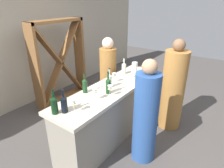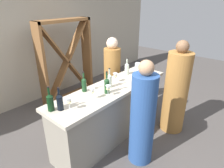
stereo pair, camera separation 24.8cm
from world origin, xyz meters
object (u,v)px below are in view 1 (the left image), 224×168
object	(u,v)px
wine_rack	(60,63)
wine_glass_far_left	(74,104)
wine_bottle_second_right_olive_green	(108,85)
wine_bottle_far_right_clear_pale	(124,68)
person_center_guest	(173,89)
wine_glass_near_center	(134,77)
water_pitcher	(135,68)
wine_glass_near_right	(110,89)
wine_bottle_rightmost_clear_pale	(109,80)
person_right_guest	(108,78)
person_left_guest	(146,116)
wine_bottle_second_left_near_black	(64,104)
wine_bottle_center_olive_green	(85,85)
wine_glass_far_center	(95,92)
wine_bottle_leftmost_dark_green	(54,104)
wine_glass_near_left	(145,69)
wine_glass_far_right	(114,76)

from	to	relation	value
wine_rack	wine_glass_far_left	bearing A→B (deg)	-125.98
wine_bottle_second_right_olive_green	wine_bottle_far_right_clear_pale	xyz separation A→B (m)	(0.80, 0.24, -0.01)
person_center_guest	wine_glass_near_center	bearing A→B (deg)	57.37
wine_glass_near_center	water_pitcher	world-z (taller)	water_pitcher
wine_bottle_second_right_olive_green	wine_glass_near_right	bearing A→B (deg)	-128.36
wine_bottle_far_right_clear_pale	wine_bottle_second_right_olive_green	bearing A→B (deg)	-163.20
wine_bottle_second_right_olive_green	wine_bottle_rightmost_clear_pale	bearing A→B (deg)	31.49
wine_bottle_rightmost_clear_pale	person_center_guest	world-z (taller)	person_center_guest
wine_glass_far_left	person_right_guest	world-z (taller)	person_right_guest
person_left_guest	person_right_guest	world-z (taller)	person_left_guest
wine_bottle_second_right_olive_green	wine_bottle_second_left_near_black	bearing A→B (deg)	170.12
wine_glass_near_center	wine_glass_far_left	xyz separation A→B (m)	(-1.17, 0.14, 0.01)
wine_bottle_center_olive_green	wine_glass_near_center	bearing A→B (deg)	-30.11
wine_bottle_rightmost_clear_pale	wine_glass_far_center	distance (m)	0.45
wine_glass_far_left	water_pitcher	distance (m)	1.58
water_pitcher	wine_glass_far_center	bearing A→B (deg)	-176.63
person_right_guest	wine_glass_far_center	bearing A→B (deg)	-68.24
wine_bottle_leftmost_dark_green	wine_bottle_second_right_olive_green	bearing A→B (deg)	-13.90
wine_bottle_second_left_near_black	wine_bottle_second_right_olive_green	bearing A→B (deg)	-9.88
wine_bottle_far_right_clear_pale	wine_glass_near_right	world-z (taller)	wine_bottle_far_right_clear_pale
wine_glass_near_right	person_center_guest	distance (m)	1.26
wine_glass_near_left	wine_glass_far_left	bearing A→B (deg)	174.81
water_pitcher	wine_bottle_rightmost_clear_pale	bearing A→B (deg)	179.11
wine_rack	person_right_guest	world-z (taller)	wine_rack
wine_rack	wine_glass_near_left	bearing A→B (deg)	-79.97
wine_glass_far_left	person_left_guest	bearing A→B (deg)	-40.34
wine_glass_near_right	person_right_guest	distance (m)	1.24
wine_glass_far_right	person_right_guest	xyz separation A→B (m)	(0.50, 0.50, -0.31)
wine_rack	wine_glass_near_right	world-z (taller)	wine_rack
wine_bottle_center_olive_green	wine_glass_far_left	distance (m)	0.54
wine_bottle_rightmost_clear_pale	person_center_guest	distance (m)	1.16
wine_glass_far_left	person_left_guest	xyz separation A→B (m)	(0.71, -0.60, -0.33)
wine_bottle_second_right_olive_green	wine_bottle_far_right_clear_pale	size ratio (longest dim) A/B	1.10
wine_glass_far_left	wine_glass_far_center	world-z (taller)	wine_glass_far_left
wine_glass_near_left	wine_bottle_rightmost_clear_pale	bearing A→B (deg)	162.99
wine_glass_far_center	wine_bottle_center_olive_green	bearing A→B (deg)	71.24
wine_bottle_far_right_clear_pale	wine_glass_far_center	distance (m)	1.08
wine_bottle_rightmost_clear_pale	wine_glass_far_center	bearing A→B (deg)	-169.46
wine_glass_near_center	wine_glass_far_left	bearing A→B (deg)	173.19
wine_bottle_center_olive_green	person_right_guest	size ratio (longest dim) A/B	0.20
wine_bottle_second_left_near_black	person_left_guest	world-z (taller)	person_left_guest
wine_bottle_center_olive_green	wine_bottle_second_right_olive_green	size ratio (longest dim) A/B	0.91
wine_glass_near_center	wine_glass_far_center	world-z (taller)	wine_glass_far_center
wine_glass_far_left	person_center_guest	distance (m)	1.83
wine_glass_near_right	wine_bottle_far_right_clear_pale	bearing A→B (deg)	20.18
wine_glass_far_right	person_right_guest	world-z (taller)	person_right_guest
person_center_guest	wine_bottle_leftmost_dark_green	bearing A→B (deg)	76.96
wine_rack	wine_bottle_leftmost_dark_green	bearing A→B (deg)	-132.10
wine_bottle_leftmost_dark_green	wine_glass_far_left	distance (m)	0.23
wine_glass_near_left	person_left_guest	bearing A→B (deg)	-151.49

